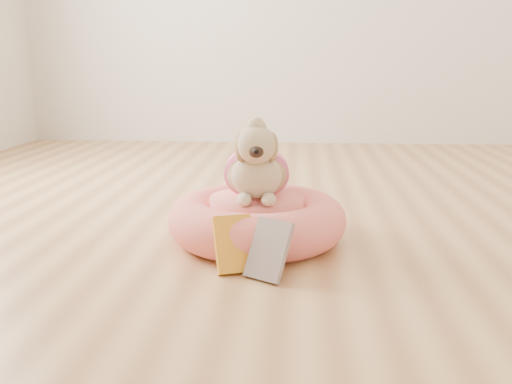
# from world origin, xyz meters

# --- Properties ---
(floor) EXTENTS (4.50, 4.50, 0.00)m
(floor) POSITION_xyz_m (0.00, 0.00, 0.00)
(floor) COLOR #A97546
(floor) RESTS_ON ground
(pet_bed) EXTENTS (0.65, 0.65, 0.17)m
(pet_bed) POSITION_xyz_m (0.04, -0.34, 0.08)
(pet_bed) COLOR #FF7163
(pet_bed) RESTS_ON floor
(dog) EXTENTS (0.31, 0.43, 0.30)m
(dog) POSITION_xyz_m (0.04, -0.33, 0.32)
(dog) COLOR olive
(dog) RESTS_ON pet_bed
(book_yellow) EXTENTS (0.15, 0.14, 0.17)m
(book_yellow) POSITION_xyz_m (-0.01, -0.64, 0.09)
(book_yellow) COLOR yellow
(book_yellow) RESTS_ON floor
(book_white) EXTENTS (0.16, 0.15, 0.18)m
(book_white) POSITION_xyz_m (0.10, -0.69, 0.09)
(book_white) COLOR white
(book_white) RESTS_ON floor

